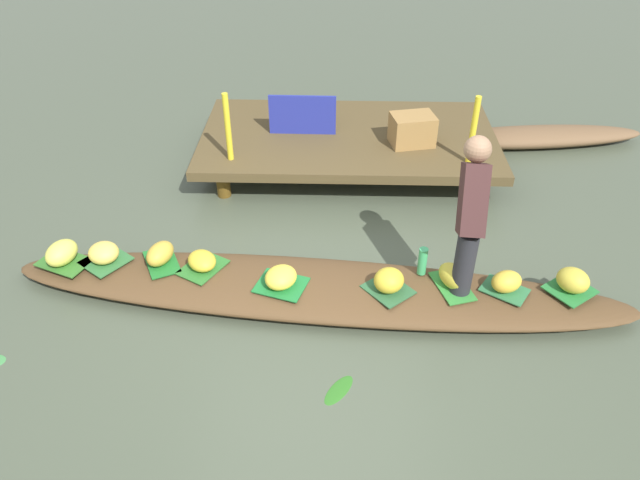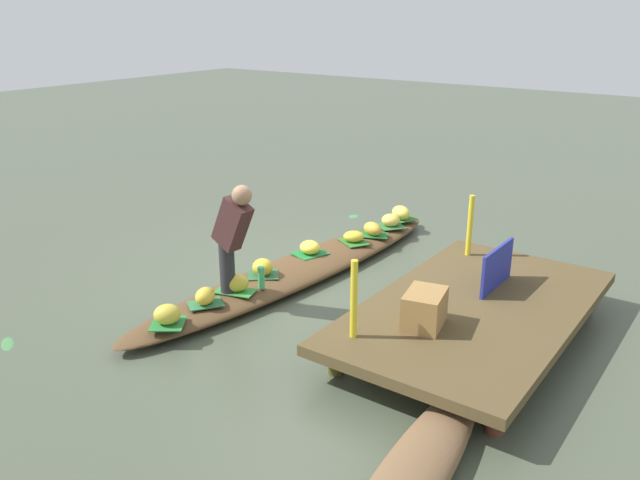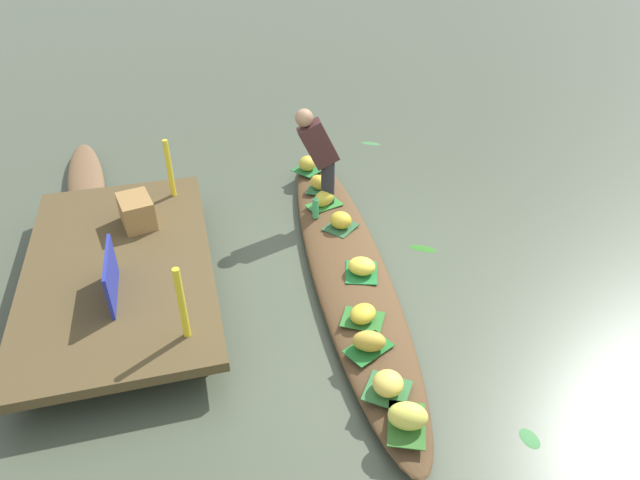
{
  "view_description": "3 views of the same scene",
  "coord_description": "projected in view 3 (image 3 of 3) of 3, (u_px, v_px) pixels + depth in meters",
  "views": [
    {
      "loc": [
        0.13,
        -3.71,
        3.31
      ],
      "look_at": [
        0.01,
        0.42,
        0.28
      ],
      "focal_mm": 33.85,
      "sensor_mm": 36.0,
      "label": 1
    },
    {
      "loc": [
        5.68,
        4.35,
        3.02
      ],
      "look_at": [
        -0.04,
        0.26,
        0.5
      ],
      "focal_mm": 36.65,
      "sensor_mm": 36.0,
      "label": 2
    },
    {
      "loc": [
        -4.57,
        1.48,
        3.75
      ],
      "look_at": [
        0.01,
        0.29,
        0.46
      ],
      "focal_mm": 31.96,
      "sensor_mm": 36.0,
      "label": 3
    }
  ],
  "objects": [
    {
      "name": "canal_water",
      "position": [
        347.0,
        271.0,
        6.08
      ],
      "size": [
        40.0,
        40.0,
        0.0
      ],
      "primitive_type": "plane",
      "color": "#495240",
      "rests_on": "ground"
    },
    {
      "name": "leaf_mat_5",
      "position": [
        387.0,
        390.0,
        4.51
      ],
      "size": [
        0.47,
        0.47,
        0.01
      ],
      "primitive_type": "cube",
      "rotation": [
        0.0,
        0.0,
        0.94
      ],
      "color": "#326E37",
      "rests_on": "vendor_boat"
    },
    {
      "name": "leaf_mat_8",
      "position": [
        324.0,
        205.0,
        6.83
      ],
      "size": [
        0.35,
        0.46,
        0.01
      ],
      "primitive_type": "cube",
      "rotation": [
        0.0,
        0.0,
        1.87
      ],
      "color": "#328333",
      "rests_on": "vendor_boat"
    },
    {
      "name": "dock_platform",
      "position": [
        119.0,
        267.0,
        5.64
      ],
      "size": [
        3.2,
        1.8,
        0.36
      ],
      "color": "brown",
      "rests_on": "ground"
    },
    {
      "name": "drifting_plant_0",
      "position": [
        371.0,
        143.0,
        8.66
      ],
      "size": [
        0.24,
        0.31,
        0.01
      ],
      "primitive_type": "ellipsoid",
      "rotation": [
        0.0,
        0.0,
        1.05
      ],
      "color": "#437F44",
      "rests_on": "ground"
    },
    {
      "name": "leaf_mat_2",
      "position": [
        361.0,
        272.0,
        5.76
      ],
      "size": [
        0.46,
        0.42,
        0.01
      ],
      "primitive_type": "cube",
      "rotation": [
        0.0,
        0.0,
        2.83
      ],
      "color": "#1F7633",
      "rests_on": "vendor_boat"
    },
    {
      "name": "banana_bunch_4",
      "position": [
        363.0,
        314.0,
        5.15
      ],
      "size": [
        0.33,
        0.34,
        0.14
      ],
      "primitive_type": "ellipsoid",
      "rotation": [
        0.0,
        0.0,
        5.36
      ],
      "color": "gold",
      "rests_on": "vendor_boat"
    },
    {
      "name": "banana_bunch_0",
      "position": [
        319.0,
        182.0,
        7.11
      ],
      "size": [
        0.3,
        0.26,
        0.17
      ],
      "primitive_type": "ellipsoid",
      "rotation": [
        0.0,
        0.0,
        0.35
      ],
      "color": "yellow",
      "rests_on": "vendor_boat"
    },
    {
      "name": "leaf_mat_3",
      "position": [
        308.0,
        170.0,
        7.57
      ],
      "size": [
        0.45,
        0.45,
        0.01
      ],
      "primitive_type": "cube",
      "rotation": [
        0.0,
        0.0,
        2.21
      ],
      "color": "#277534",
      "rests_on": "vendor_boat"
    },
    {
      "name": "drifting_plant_2",
      "position": [
        423.0,
        248.0,
        6.41
      ],
      "size": [
        0.27,
        0.32,
        0.01
      ],
      "primitive_type": "ellipsoid",
      "rotation": [
        0.0,
        0.0,
        0.99
      ],
      "color": "#2E6F21",
      "rests_on": "ground"
    },
    {
      "name": "banana_bunch_7",
      "position": [
        408.0,
        416.0,
        4.19
      ],
      "size": [
        0.31,
        0.36,
        0.2
      ],
      "primitive_type": "ellipsoid",
      "rotation": [
        0.0,
        0.0,
        4.35
      ],
      "color": "#E8E156",
      "rests_on": "vendor_boat"
    },
    {
      "name": "railing_post_east",
      "position": [
        169.0,
        168.0,
        6.49
      ],
      "size": [
        0.06,
        0.06,
        0.7
      ],
      "primitive_type": "cylinder",
      "color": "yellow",
      "rests_on": "dock_platform"
    },
    {
      "name": "banana_bunch_6",
      "position": [
        369.0,
        341.0,
        4.84
      ],
      "size": [
        0.27,
        0.33,
        0.18
      ],
      "primitive_type": "ellipsoid",
      "rotation": [
        0.0,
        0.0,
        1.23
      ],
      "color": "gold",
      "rests_on": "vendor_boat"
    },
    {
      "name": "leaf_mat_0",
      "position": [
        319.0,
        188.0,
        7.16
      ],
      "size": [
        0.42,
        0.39,
        0.01
      ],
      "primitive_type": "cube",
      "rotation": [
        0.0,
        0.0,
        2.55
      ],
      "color": "#2F7142",
      "rests_on": "vendor_boat"
    },
    {
      "name": "produce_crate",
      "position": [
        137.0,
        211.0,
        6.09
      ],
      "size": [
        0.5,
        0.41,
        0.32
      ],
      "primitive_type": "cube",
      "rotation": [
        0.0,
        0.0,
        0.22
      ],
      "color": "#9D753F",
      "rests_on": "dock_platform"
    },
    {
      "name": "moored_boat",
      "position": [
        86.0,
        185.0,
        7.41
      ],
      "size": [
        2.59,
        0.73,
        0.21
      ],
      "primitive_type": "ellipsoid",
      "rotation": [
        0.0,
        0.0,
        0.11
      ],
      "color": "brown",
      "rests_on": "ground"
    },
    {
      "name": "vendor_person",
      "position": [
        319.0,
        152.0,
        6.47
      ],
      "size": [
        0.22,
        0.5,
        1.21
      ],
      "color": "#28282D",
      "rests_on": "vendor_boat"
    },
    {
      "name": "leaf_mat_7",
      "position": [
        407.0,
        424.0,
        4.25
      ],
      "size": [
        0.49,
        0.42,
        0.01
      ],
      "primitive_type": "cube",
      "rotation": [
        0.0,
        0.0,
        2.75
      ],
      "color": "#356F28",
      "rests_on": "vendor_boat"
    },
    {
      "name": "banana_bunch_8",
      "position": [
        324.0,
        198.0,
        6.77
      ],
      "size": [
        0.31,
        0.35,
        0.19
      ],
      "primitive_type": "ellipsoid",
      "rotation": [
        0.0,
        0.0,
        2.14
      ],
      "color": "gold",
      "rests_on": "vendor_boat"
    },
    {
      "name": "banana_bunch_5",
      "position": [
        388.0,
        383.0,
        4.46
      ],
      "size": [
        0.34,
        0.34,
        0.17
      ],
      "primitive_type": "ellipsoid",
      "rotation": [
        0.0,
        0.0,
        1.07
      ],
      "color": "#F3D056",
      "rests_on": "vendor_boat"
    },
    {
      "name": "railing_post_west",
      "position": [
        182.0,
        303.0,
        4.58
      ],
      "size": [
        0.06,
        0.06,
        0.7
      ],
      "primitive_type": "cylinder",
      "color": "yellow",
      "rests_on": "dock_platform"
    },
    {
      "name": "banana_bunch_2",
      "position": [
        362.0,
        266.0,
        5.71
      ],
      "size": [
        0.35,
        0.36,
        0.16
      ],
      "primitive_type": "ellipsoid",
      "rotation": [
        0.0,
        0.0,
        1.01
      ],
      "color": "yellow",
      "rests_on": "vendor_boat"
    },
    {
      "name": "vendor_boat",
      "position": [
        347.0,
        265.0,
        6.02
      ],
      "size": [
        5.12,
        1.21,
        0.19
      ],
      "primitive_type": "ellipsoid",
      "rotation": [
        0.0,
        0.0,
        -0.08
      ],
      "color": "brown",
      "rests_on": "ground"
    },
    {
      "name": "water_bottle",
      "position": [
        315.0,
        208.0,
        6.55
      ],
      "size": [
        0.07,
        0.07,
        0.24
      ],
      "primitive_type": "cylinder",
      "color": "#40B36A",
      "rests_on": "vendor_boat"
    },
    {
      "name": "leaf_mat_4",
      "position": [
        363.0,
        319.0,
        5.19
      ],
      "size": [
        0.43,
        0.46,
        0.01
      ],
      "primitive_type": "cube",
      "rotation": [
        0.0,
        0.0,
        1.06
      ],
      "color": "#2D712B",
      "rests_on": "vendor_boat"
    },
    {
      "name": "drifting_plant_1",
      "position": [
        530.0,
        438.0,
        4.37
      ],
      "size": [
        0.21,
        0.15,
        0.01
      ],
      "primitive_type": "ellipsoid",
      "rotation": [
        0.0,
        0.0,
        0.09
      ],
      "color": "#438A47",
      "rests_on": "ground"
    },
    {
      "name": "banana_bunch_3",
      "position": [
        307.0,
        163.0,
        7.51
      ],
      "size": [
        0.34,
        0.34,
        0.19
      ],
      "primitive_type": "ellipsoid",
      "rotation": [
        0.0,
        0.0,
        3.97
      ],
      "color": "gold",
      "rests_on": "vendor_boat"
    },
    {
      "name": "banana_bunch_1",
      "position": [
        341.0,
        220.0,
        6.38
      ],
      "size": [
        0.34,
        0.34,
        0.19
      ],
      "primitive_type": "ellipsoid",
      "rotation": [
        0.0,
        0.0,
        0.77
      ],
      "color": "gold",
      "rests_on": "vendor_boat"
    },
    {
      "name": "leaf_mat_6",
      "position": [
        369.0,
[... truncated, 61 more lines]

